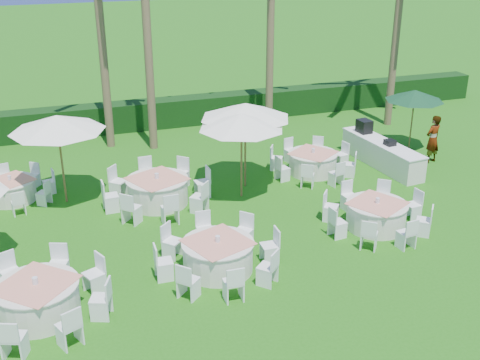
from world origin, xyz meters
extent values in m
plane|color=#1E6311|center=(0.00, 0.00, 0.00)|extent=(120.00, 120.00, 0.00)
cube|color=black|center=(0.00, 12.00, 0.60)|extent=(34.00, 1.00, 1.20)
cylinder|color=silver|center=(-4.41, -0.92, 0.40)|extent=(1.84, 1.84, 0.80)
cylinder|color=silver|center=(-4.41, -0.92, 0.81)|extent=(1.92, 1.92, 0.03)
cube|color=#E1876E|center=(-4.41, -0.92, 0.83)|extent=(2.10, 2.10, 0.01)
cylinder|color=silver|center=(-4.41, -0.92, 0.92)|extent=(0.13, 0.13, 0.17)
cube|color=white|center=(-3.10, -0.33, 0.48)|extent=(0.59, 0.59, 0.96)
cube|color=white|center=(-3.90, 0.42, 0.48)|extent=(0.58, 0.58, 0.96)
cube|color=white|center=(-5.00, 0.39, 0.48)|extent=(0.59, 0.59, 0.96)
cube|color=white|center=(-4.93, -2.26, 0.48)|extent=(0.58, 0.58, 0.96)
cube|color=white|center=(-3.83, -2.23, 0.48)|extent=(0.59, 0.59, 0.96)
cube|color=white|center=(-3.07, -1.43, 0.48)|extent=(0.58, 0.58, 0.96)
cylinder|color=silver|center=(0.04, -0.35, 0.39)|extent=(1.80, 1.80, 0.78)
cylinder|color=silver|center=(0.04, -0.35, 0.79)|extent=(1.88, 1.88, 0.03)
cube|color=#E1876E|center=(0.04, -0.35, 0.82)|extent=(1.87, 1.87, 0.01)
cylinder|color=silver|center=(0.04, -0.35, 0.90)|extent=(0.13, 0.13, 0.17)
cube|color=white|center=(1.44, -0.40, 0.47)|extent=(0.45, 0.45, 0.94)
cube|color=white|center=(1.07, 0.61, 0.47)|extent=(0.62, 0.62, 0.94)
cube|color=white|center=(0.08, 1.06, 0.47)|extent=(0.45, 0.45, 0.94)
cube|color=white|center=(-0.93, 0.68, 0.47)|extent=(0.62, 0.62, 0.94)
cube|color=white|center=(-1.37, -0.30, 0.47)|extent=(0.45, 0.45, 0.94)
cube|color=white|center=(-0.99, -1.31, 0.47)|extent=(0.62, 0.62, 0.94)
cube|color=white|center=(-0.01, -1.76, 0.47)|extent=(0.45, 0.45, 0.94)
cube|color=white|center=(1.00, -1.38, 0.47)|extent=(0.62, 0.62, 0.94)
cylinder|color=silver|center=(5.14, 0.42, 0.38)|extent=(1.73, 1.73, 0.75)
cylinder|color=silver|center=(5.14, 0.42, 0.76)|extent=(1.80, 1.80, 0.03)
cube|color=#E1876E|center=(5.14, 0.42, 0.79)|extent=(1.90, 1.90, 0.01)
cylinder|color=silver|center=(5.14, 0.42, 0.87)|extent=(0.12, 0.12, 0.16)
cube|color=white|center=(6.48, 0.57, 0.45)|extent=(0.46, 0.46, 0.90)
cube|color=white|center=(5.98, 1.47, 0.45)|extent=(0.59, 0.59, 0.90)
cube|color=white|center=(4.99, 1.76, 0.45)|extent=(0.46, 0.46, 0.90)
cube|color=white|center=(4.08, 1.26, 0.45)|extent=(0.59, 0.59, 0.90)
cube|color=white|center=(3.79, 0.27, 0.45)|extent=(0.46, 0.46, 0.90)
cube|color=white|center=(4.29, -0.64, 0.45)|extent=(0.59, 0.59, 0.90)
cube|color=white|center=(5.29, -0.92, 0.45)|extent=(0.46, 0.46, 0.90)
cube|color=white|center=(6.19, -0.42, 0.45)|extent=(0.59, 0.59, 0.90)
cylinder|color=silver|center=(-5.05, 5.91, 0.33)|extent=(1.53, 1.53, 0.66)
cylinder|color=silver|center=(-5.05, 5.91, 0.67)|extent=(1.59, 1.59, 0.03)
cube|color=#E1876E|center=(-5.05, 5.91, 0.70)|extent=(1.70, 1.70, 0.01)
cylinder|color=silver|center=(-5.05, 5.91, 0.78)|extent=(0.11, 0.11, 0.14)
cube|color=white|center=(-3.87, 6.12, 0.40)|extent=(0.43, 0.43, 0.80)
cube|color=white|center=(-4.36, 6.89, 0.40)|extent=(0.52, 0.52, 0.80)
cube|color=white|center=(-5.25, 7.09, 0.40)|extent=(0.43, 0.43, 0.80)
cube|color=white|center=(-4.84, 4.73, 0.40)|extent=(0.43, 0.43, 0.80)
cube|color=white|center=(-4.07, 5.23, 0.40)|extent=(0.52, 0.52, 0.80)
cylinder|color=silver|center=(-0.61, 4.13, 0.42)|extent=(1.91, 1.91, 0.83)
cylinder|color=silver|center=(-0.61, 4.13, 0.84)|extent=(1.99, 1.99, 0.03)
cube|color=#E1876E|center=(-0.61, 4.13, 0.87)|extent=(2.05, 2.05, 0.01)
cylinder|color=silver|center=(-0.61, 4.13, 0.95)|extent=(0.13, 0.13, 0.18)
cube|color=white|center=(0.88, 4.19, 0.50)|extent=(0.48, 0.48, 1.00)
cube|color=white|center=(0.40, 5.23, 0.50)|extent=(0.66, 0.66, 1.00)
cube|color=white|center=(-0.67, 5.63, 0.50)|extent=(0.48, 0.48, 1.00)
cube|color=white|center=(-1.71, 5.15, 0.50)|extent=(0.66, 0.66, 1.00)
cube|color=white|center=(-2.11, 4.07, 0.50)|extent=(0.48, 0.48, 1.00)
cube|color=white|center=(-1.63, 3.03, 0.50)|extent=(0.66, 0.66, 1.00)
cube|color=white|center=(-0.55, 2.64, 0.50)|extent=(0.48, 0.48, 1.00)
cube|color=white|center=(0.49, 3.12, 0.50)|extent=(0.66, 0.66, 1.00)
cylinder|color=silver|center=(5.18, 4.89, 0.37)|extent=(1.69, 1.69, 0.73)
cylinder|color=silver|center=(5.18, 4.89, 0.74)|extent=(1.76, 1.76, 0.03)
cube|color=#E1876E|center=(5.18, 4.89, 0.77)|extent=(1.90, 1.90, 0.01)
cylinder|color=silver|center=(5.18, 4.89, 0.85)|extent=(0.12, 0.12, 0.16)
cube|color=white|center=(6.47, 5.17, 0.44)|extent=(0.49, 0.49, 0.88)
cube|color=white|center=(5.90, 6.00, 0.44)|extent=(0.57, 0.57, 0.88)
cube|color=white|center=(4.90, 6.18, 0.44)|extent=(0.49, 0.49, 0.88)
cube|color=white|center=(4.07, 5.60, 0.44)|extent=(0.57, 0.57, 0.88)
cube|color=white|center=(3.90, 4.60, 0.44)|extent=(0.49, 0.49, 0.88)
cube|color=white|center=(4.47, 3.77, 0.44)|extent=(0.57, 0.57, 0.88)
cube|color=white|center=(5.47, 3.60, 0.44)|extent=(0.49, 0.49, 0.88)
cube|color=white|center=(6.30, 4.18, 0.44)|extent=(0.57, 0.57, 0.88)
cylinder|color=brown|center=(2.11, 3.80, 1.36)|extent=(0.07, 0.07, 2.73)
cone|color=white|center=(2.11, 3.80, 2.59)|extent=(2.76, 2.76, 0.49)
sphere|color=brown|center=(2.11, 3.80, 2.76)|extent=(0.11, 0.11, 0.11)
cylinder|color=brown|center=(-3.39, 5.23, 1.40)|extent=(0.07, 0.07, 2.79)
cone|color=white|center=(-3.39, 5.23, 2.65)|extent=(2.95, 2.95, 0.50)
sphere|color=brown|center=(-3.39, 5.23, 2.83)|extent=(0.11, 0.11, 0.11)
cylinder|color=brown|center=(2.50, 4.55, 1.41)|extent=(0.07, 0.07, 2.82)
cone|color=white|center=(2.50, 4.55, 2.68)|extent=(3.01, 3.01, 0.51)
sphere|color=brown|center=(2.50, 4.55, 2.85)|extent=(0.11, 0.11, 0.11)
cylinder|color=brown|center=(9.89, 5.88, 1.16)|extent=(0.06, 0.06, 2.32)
cone|color=#103B1F|center=(9.89, 5.88, 2.21)|extent=(2.26, 2.26, 0.42)
sphere|color=brown|center=(9.89, 5.88, 2.35)|extent=(0.09, 0.09, 0.09)
cube|color=silver|center=(7.90, 4.70, 0.45)|extent=(1.20, 4.02, 0.89)
cube|color=white|center=(7.90, 4.70, 0.91)|extent=(1.25, 4.08, 0.04)
cube|color=black|center=(7.78, 5.88, 1.18)|extent=(0.50, 0.59, 0.50)
cube|color=black|center=(7.94, 4.31, 1.03)|extent=(0.38, 0.38, 0.20)
imported|color=gray|center=(9.85, 4.42, 0.91)|extent=(0.76, 0.61, 1.82)
cylinder|color=brown|center=(-1.31, 10.11, 4.59)|extent=(0.32, 0.32, 9.17)
cylinder|color=brown|center=(5.69, 10.49, 4.58)|extent=(0.32, 0.32, 9.15)
cylinder|color=brown|center=(10.83, 9.01, 4.23)|extent=(0.32, 0.32, 8.46)
camera|label=1|loc=(-3.78, -13.27, 8.27)|focal=45.00mm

